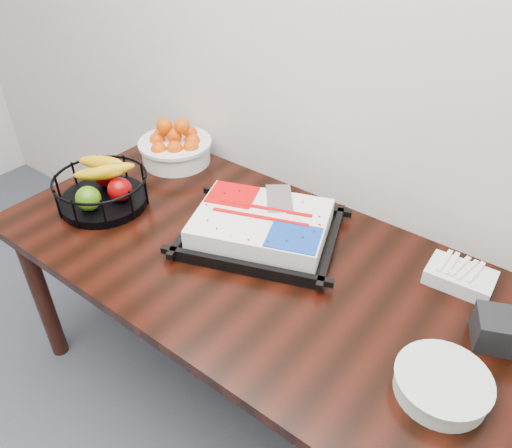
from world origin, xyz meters
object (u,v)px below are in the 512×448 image
Objects in this scene: napkin_box at (500,330)px; plate_stack at (442,384)px; tangerine_bowl at (175,143)px; fruit_basket at (101,187)px; table at (249,273)px; cake_tray at (261,227)px.

plate_stack is at bearing -104.22° from napkin_box.
plate_stack is at bearing -17.85° from tangerine_bowl.
tangerine_bowl is 0.89× the size of fruit_basket.
napkin_box is (0.78, 0.12, 0.13)m from table.
tangerine_bowl reaches higher than napkin_box.
fruit_basket is 1.34m from plate_stack.
napkin_box is (1.40, 0.22, -0.03)m from fruit_basket.
table is 7.50× the size of plate_stack.
plate_stack is (1.36, -0.44, -0.06)m from tangerine_bowl.
cake_tray is 4.68× the size of napkin_box.
tangerine_bowl is 2.37× the size of napkin_box.
napkin_box is at bearing 8.84° from table.
cake_tray reaches higher than plate_stack.
table is 0.17m from cake_tray.
napkin_box is (1.42, -0.19, -0.04)m from tangerine_bowl.
table is 2.89× the size of cake_tray.
table is at bearing -171.16° from napkin_box.
tangerine_bowl is 1.43m from plate_stack.
cake_tray is at bearing 18.26° from fruit_basket.
table is 13.51× the size of napkin_box.
table is 5.71× the size of tangerine_bowl.
fruit_basket is (0.02, -0.41, -0.01)m from tangerine_bowl.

